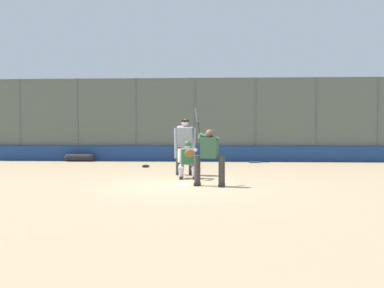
{
  "coord_description": "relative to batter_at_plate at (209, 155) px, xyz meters",
  "views": [
    {
      "loc": [
        -0.87,
        11.67,
        1.58
      ],
      "look_at": [
        -0.22,
        -1.0,
        1.05
      ],
      "focal_mm": 42.0,
      "sensor_mm": 36.0,
      "label": 1
    }
  ],
  "objects": [
    {
      "name": "bleachers_beyond",
      "position": [
        2.97,
        -10.33,
        -0.42
      ],
      "size": [
        14.73,
        1.95,
        1.16
      ],
      "color": "slate",
      "rests_on": "ground_plane"
    },
    {
      "name": "ground_plane",
      "position": [
        0.72,
        -0.09,
        -0.8
      ],
      "size": [
        160.0,
        160.0,
        0.0
      ],
      "primitive_type": "plane",
      "color": "tan"
    },
    {
      "name": "catcher_behind_plate",
      "position": [
        0.65,
        -1.62,
        -0.22
      ],
      "size": [
        0.6,
        0.7,
        1.12
      ],
      "rotation": [
        0.0,
        0.0,
        0.06
      ],
      "color": "#B7B7BC",
      "rests_on": "ground_plane"
    },
    {
      "name": "umpire_home",
      "position": [
        0.8,
        -2.58,
        0.15
      ],
      "size": [
        0.72,
        0.44,
        1.77
      ],
      "rotation": [
        0.0,
        0.0,
        -0.01
      ],
      "color": "#333333",
      "rests_on": "ground_plane"
    },
    {
      "name": "batter_at_plate",
      "position": [
        0.0,
        0.0,
        0.0
      ],
      "size": [
        0.83,
        0.82,
        2.05
      ],
      "rotation": [
        0.0,
        0.0,
        -0.28
      ],
      "color": "#333333",
      "rests_on": "ground_plane"
    },
    {
      "name": "spare_bat_near_backstop",
      "position": [
        -1.89,
        -7.33,
        -0.77
      ],
      "size": [
        0.85,
        0.18,
        0.07
      ],
      "rotation": [
        0.0,
        0.0,
        0.15
      ],
      "color": "black",
      "rests_on": "ground_plane"
    },
    {
      "name": "fielding_glove_on_dirt",
      "position": [
        2.45,
        -5.1,
        -0.75
      ],
      "size": [
        0.29,
        0.22,
        0.1
      ],
      "color": "black",
      "rests_on": "ground_plane"
    },
    {
      "name": "backstop_fence",
      "position": [
        0.72,
        -8.18,
        1.12
      ],
      "size": [
        21.13,
        0.08,
        3.67
      ],
      "color": "#515651",
      "rests_on": "ground_plane"
    },
    {
      "name": "equipment_bag_dugout_side",
      "position": [
        5.77,
        -7.71,
        -0.64
      ],
      "size": [
        1.34,
        0.33,
        0.33
      ],
      "color": "black",
      "rests_on": "ground_plane"
    },
    {
      "name": "padding_wall",
      "position": [
        0.72,
        -8.08,
        -0.47
      ],
      "size": [
        20.63,
        0.18,
        0.66
      ],
      "primitive_type": "cube",
      "color": "navy",
      "rests_on": "ground_plane"
    },
    {
      "name": "home_plate_marker",
      "position": [
        0.72,
        -0.09,
        -0.79
      ],
      "size": [
        0.43,
        0.43,
        0.01
      ],
      "primitive_type": "cube",
      "color": "white",
      "rests_on": "ground_plane"
    }
  ]
}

